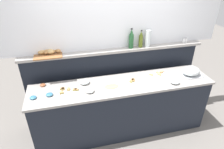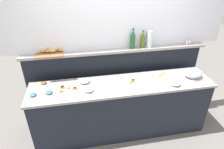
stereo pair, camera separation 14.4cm
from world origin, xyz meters
The scene contains 21 objects.
ground_plane centered at (0.00, 0.60, 0.00)m, with size 12.00×12.00×0.00m, color slate.
buffet_counter centered at (0.00, 0.00, 0.47)m, with size 2.75×0.60×0.93m.
back_ledge_unit centered at (0.00, 0.48, 0.69)m, with size 2.94×0.22×1.32m.
upper_wall_panel centered at (0.00, 0.50, 1.96)m, with size 3.54×0.08×1.28m, color white.
sandwich_platter_side centered at (0.61, 0.13, 0.95)m, with size 0.30×0.16×0.04m.
sandwich_platter_front centered at (-0.80, -0.01, 0.95)m, with size 0.34×0.18×0.04m.
sandwich_platter_rear centered at (0.24, 0.00, 0.94)m, with size 0.36×0.17×0.04m.
cold_cuts_platter centered at (-0.18, -0.05, 0.94)m, with size 0.28×0.20×0.02m.
serving_cloche centered at (1.12, -0.02, 1.01)m, with size 0.34×0.24×0.17m.
glass_bowl_large centered at (0.76, -0.17, 0.96)m, with size 0.15×0.15×0.06m.
glass_bowl_medium centered at (-0.51, -0.09, 0.96)m, with size 0.13×0.13×0.05m.
glass_bowl_small centered at (-0.55, 0.14, 0.96)m, with size 0.15×0.15×0.06m.
condiment_bowl_dark centered at (-1.15, 0.23, 0.95)m, with size 0.08×0.08×0.03m, color brown.
condiment_bowl_cream centered at (-1.26, -0.06, 0.95)m, with size 0.09×0.09×0.03m, color teal.
condiment_bowl_red centered at (-1.05, -0.05, 0.95)m, with size 0.09×0.09×0.03m, color teal.
wine_bottle_green centered at (0.24, 0.40, 1.47)m, with size 0.08×0.08×0.32m.
olive_oil_bottle centered at (0.41, 0.41, 1.45)m, with size 0.06×0.06×0.28m.
salt_shaker centered at (1.18, 0.40, 1.37)m, with size 0.03×0.03×0.09m.
pepper_shaker centered at (1.22, 0.40, 1.37)m, with size 0.03×0.03×0.09m.
bread_basket centered at (-1.01, 0.44, 1.36)m, with size 0.41×0.29×0.08m.
water_carafe centered at (0.52, 0.40, 1.46)m, with size 0.09×0.09×0.27m, color silver.
Camera 1 is at (-0.75, -2.37, 2.53)m, focal length 31.64 mm.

